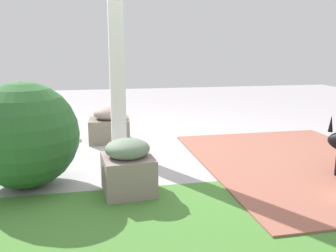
{
  "coord_description": "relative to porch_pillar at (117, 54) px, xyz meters",
  "views": [
    {
      "loc": [
        0.67,
        3.63,
        1.06
      ],
      "look_at": [
        -0.08,
        0.02,
        0.26
      ],
      "focal_mm": 38.6,
      "sensor_mm": 36.0,
      "label": 1
    }
  ],
  "objects": [
    {
      "name": "ground_plane",
      "position": [
        -0.44,
        -0.09,
        -1.0
      ],
      "size": [
        12.0,
        12.0,
        0.0
      ],
      "primitive_type": "plane",
      "color": "#A6A0A4"
    },
    {
      "name": "brick_path",
      "position": [
        -1.63,
        0.63,
        -0.99
      ],
      "size": [
        1.8,
        2.4,
        0.02
      ],
      "primitive_type": "cube",
      "color": "#995A49",
      "rests_on": "ground"
    },
    {
      "name": "porch_pillar",
      "position": [
        0.0,
        0.0,
        0.0
      ],
      "size": [
        0.14,
        0.14,
        2.01
      ],
      "primitive_type": "cube",
      "color": "white",
      "rests_on": "ground"
    },
    {
      "name": "stone_planter_nearest",
      "position": [
        0.07,
        -0.59,
        -0.81
      ],
      "size": [
        0.48,
        0.43,
        0.41
      ],
      "color": "slate",
      "rests_on": "ground"
    },
    {
      "name": "stone_planter_far",
      "position": [
        0.01,
        0.98,
        -0.81
      ],
      "size": [
        0.39,
        0.42,
        0.41
      ],
      "color": "gray",
      "rests_on": "ground"
    },
    {
      "name": "round_shrub",
      "position": [
        0.76,
        0.69,
        -0.59
      ],
      "size": [
        0.82,
        0.82,
        0.82
      ],
      "primitive_type": "sphere",
      "color": "#2C602C",
      "rests_on": "ground"
    },
    {
      "name": "terracotta_pot_broad",
      "position": [
        0.77,
        -1.06,
        -0.74
      ],
      "size": [
        0.33,
        0.33,
        0.45
      ],
      "color": "#BB663D",
      "rests_on": "ground"
    }
  ]
}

